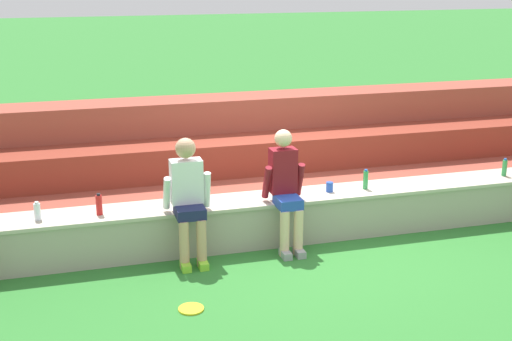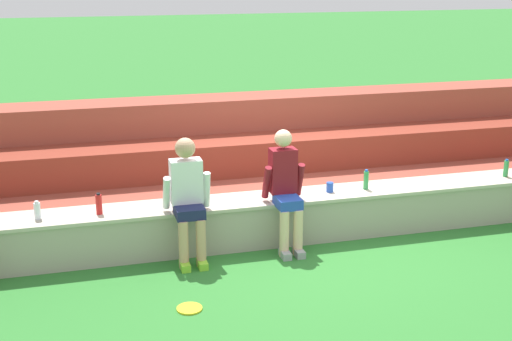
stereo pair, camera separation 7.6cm
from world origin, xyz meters
TOP-DOWN VIEW (x-y plane):
  - ground_plane at (0.00, 0.00)m, footprint 80.00×80.00m
  - stone_seating_wall at (0.00, 0.27)m, footprint 9.58×0.58m
  - brick_bleachers at (0.00, 1.96)m, footprint 12.24×2.09m
  - person_left_of_center at (-1.42, -0.03)m, footprint 0.53×0.56m
  - person_center at (-0.27, -0.00)m, footprint 0.48×0.59m
  - water_bottle_mid_left at (2.84, 0.25)m, footprint 0.06×0.06m
  - water_bottle_near_right at (-3.03, 0.23)m, footprint 0.07×0.07m
  - water_bottle_mid_right at (-2.37, 0.22)m, footprint 0.07×0.07m
  - water_bottle_center_gap at (0.85, 0.25)m, footprint 0.06×0.06m
  - plastic_cup_right_end at (0.38, 0.26)m, footprint 0.09×0.09m
  - frisbee at (-1.63, -1.21)m, footprint 0.25×0.25m

SIDE VIEW (x-z plane):
  - ground_plane at x=0.00m, z-range 0.00..0.00m
  - frisbee at x=-1.63m, z-range 0.00..0.02m
  - stone_seating_wall at x=0.00m, z-range 0.02..0.57m
  - brick_bleachers at x=0.00m, z-range -0.15..1.23m
  - plastic_cup_right_end at x=0.38m, z-range 0.56..0.68m
  - water_bottle_near_right at x=-3.03m, z-range 0.55..0.76m
  - water_bottle_mid_left at x=2.84m, z-range 0.55..0.78m
  - water_bottle_mid_right at x=-2.37m, z-range 0.55..0.79m
  - water_bottle_center_gap at x=0.85m, z-range 0.55..0.80m
  - person_center at x=-0.27m, z-range 0.05..1.46m
  - person_left_of_center at x=-1.42m, z-range 0.06..1.47m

